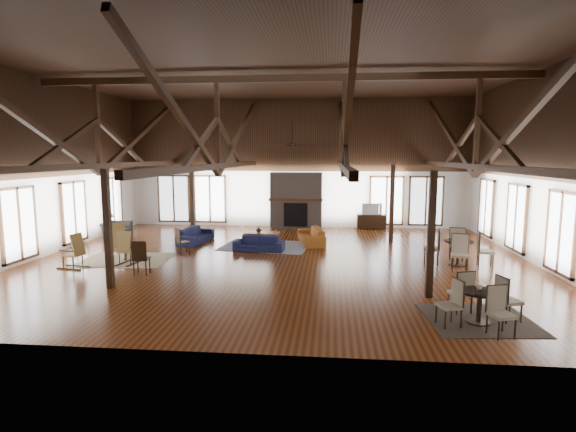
# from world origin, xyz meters

# --- Properties ---
(floor) EXTENTS (16.00, 16.00, 0.00)m
(floor) POSITION_xyz_m (0.00, 0.00, 0.00)
(floor) COLOR brown
(floor) RESTS_ON ground
(ceiling) EXTENTS (16.00, 14.00, 0.02)m
(ceiling) POSITION_xyz_m (0.00, 0.00, 6.00)
(ceiling) COLOR black
(ceiling) RESTS_ON wall_back
(wall_back) EXTENTS (16.00, 0.02, 6.00)m
(wall_back) POSITION_xyz_m (0.00, 7.00, 3.00)
(wall_back) COLOR silver
(wall_back) RESTS_ON floor
(wall_front) EXTENTS (16.00, 0.02, 6.00)m
(wall_front) POSITION_xyz_m (0.00, -7.00, 3.00)
(wall_front) COLOR silver
(wall_front) RESTS_ON floor
(wall_left) EXTENTS (0.02, 14.00, 6.00)m
(wall_left) POSITION_xyz_m (-8.00, 0.00, 3.00)
(wall_left) COLOR silver
(wall_left) RESTS_ON floor
(wall_right) EXTENTS (0.02, 14.00, 6.00)m
(wall_right) POSITION_xyz_m (8.00, 0.00, 3.00)
(wall_right) COLOR silver
(wall_right) RESTS_ON floor
(roof_truss) EXTENTS (15.60, 14.07, 3.14)m
(roof_truss) POSITION_xyz_m (0.00, 0.00, 4.03)
(roof_truss) COLOR black
(roof_truss) RESTS_ON wall_back
(post_grid) EXTENTS (8.16, 7.16, 3.05)m
(post_grid) POSITION_xyz_m (0.00, 0.00, 1.52)
(post_grid) COLOR black
(post_grid) RESTS_ON floor
(fireplace) EXTENTS (2.50, 0.69, 2.60)m
(fireplace) POSITION_xyz_m (0.00, 6.67, 1.29)
(fireplace) COLOR #695B50
(fireplace) RESTS_ON floor
(ceiling_fan) EXTENTS (1.60, 1.60, 0.75)m
(ceiling_fan) POSITION_xyz_m (0.50, -1.00, 3.73)
(ceiling_fan) COLOR black
(ceiling_fan) RESTS_ON roof_truss
(sofa_navy_front) EXTENTS (1.83, 0.83, 0.52)m
(sofa_navy_front) POSITION_xyz_m (-0.91, 1.34, 0.26)
(sofa_navy_front) COLOR #171B3F
(sofa_navy_front) RESTS_ON floor
(sofa_navy_left) EXTENTS (2.09, 1.01, 0.59)m
(sofa_navy_left) POSITION_xyz_m (-3.63, 2.61, 0.29)
(sofa_navy_left) COLOR #171B41
(sofa_navy_left) RESTS_ON floor
(sofa_orange) EXTENTS (2.17, 1.20, 0.60)m
(sofa_orange) POSITION_xyz_m (0.88, 2.89, 0.30)
(sofa_orange) COLOR #99531D
(sofa_orange) RESTS_ON floor
(coffee_table) EXTENTS (1.32, 0.73, 0.49)m
(coffee_table) POSITION_xyz_m (-0.98, 2.40, 0.43)
(coffee_table) COLOR brown
(coffee_table) RESTS_ON floor
(vase) EXTENTS (0.26, 0.26, 0.21)m
(vase) POSITION_xyz_m (-1.10, 2.44, 0.59)
(vase) COLOR #B2B2B2
(vase) RESTS_ON coffee_table
(armchair) EXTENTS (1.08, 0.95, 0.69)m
(armchair) POSITION_xyz_m (-7.08, 3.09, 0.35)
(armchair) COLOR #29292B
(armchair) RESTS_ON floor
(side_table_lamp) EXTENTS (0.41, 0.41, 1.05)m
(side_table_lamp) POSITION_xyz_m (-7.60, 3.66, 0.40)
(side_table_lamp) COLOR black
(side_table_lamp) RESTS_ON floor
(rocking_chair_a) EXTENTS (0.82, 1.06, 1.21)m
(rocking_chair_a) POSITION_xyz_m (-5.36, -0.33, 0.57)
(rocking_chair_a) COLOR olive
(rocking_chair_a) RESTS_ON floor
(rocking_chair_b) EXTENTS (0.55, 0.89, 1.08)m
(rocking_chair_b) POSITION_xyz_m (-4.71, -1.09, 0.51)
(rocking_chair_b) COLOR olive
(rocking_chair_b) RESTS_ON floor
(rocking_chair_c) EXTENTS (0.89, 0.57, 1.08)m
(rocking_chair_c) POSITION_xyz_m (-6.03, -1.68, 0.51)
(rocking_chair_c) COLOR olive
(rocking_chair_c) RESTS_ON floor
(side_chair_a) EXTENTS (0.55, 0.55, 0.92)m
(side_chair_a) POSITION_xyz_m (-3.49, 0.49, 0.54)
(side_chair_a) COLOR black
(side_chair_a) RESTS_ON floor
(side_chair_b) EXTENTS (0.46, 0.46, 1.01)m
(side_chair_b) POSITION_xyz_m (-3.74, -2.24, 0.58)
(side_chair_b) COLOR black
(side_chair_b) RESTS_ON floor
(cafe_table_near) EXTENTS (1.84, 1.84, 0.94)m
(cafe_table_near) POSITION_xyz_m (4.65, -5.14, 0.47)
(cafe_table_near) COLOR black
(cafe_table_near) RESTS_ON floor
(cafe_table_far) EXTENTS (2.12, 2.12, 1.08)m
(cafe_table_far) POSITION_xyz_m (5.57, -0.17, 0.54)
(cafe_table_far) COLOR black
(cafe_table_far) RESTS_ON floor
(cup_near) EXTENTS (0.15, 0.15, 0.09)m
(cup_near) POSITION_xyz_m (4.67, -5.04, 0.72)
(cup_near) COLOR #B2B2B2
(cup_near) RESTS_ON cafe_table_near
(cup_far) EXTENTS (0.16, 0.16, 0.10)m
(cup_far) POSITION_xyz_m (5.56, -0.10, 0.83)
(cup_far) COLOR #B2B2B2
(cup_far) RESTS_ON cafe_table_far
(tv_console) EXTENTS (1.32, 0.49, 0.66)m
(tv_console) POSITION_xyz_m (3.51, 6.75, 0.33)
(tv_console) COLOR black
(tv_console) RESTS_ON floor
(television) EXTENTS (0.93, 0.24, 0.53)m
(television) POSITION_xyz_m (3.51, 6.75, 0.92)
(television) COLOR #B2B2B2
(television) RESTS_ON tv_console
(rug_tan) EXTENTS (2.87, 2.30, 0.01)m
(rug_tan) POSITION_xyz_m (-5.03, -0.45, 0.01)
(rug_tan) COLOR tan
(rug_tan) RESTS_ON floor
(rug_navy) EXTENTS (3.45, 2.76, 0.01)m
(rug_navy) POSITION_xyz_m (-0.79, 2.20, 0.01)
(rug_navy) COLOR #181E45
(rug_navy) RESTS_ON floor
(rug_dark) EXTENTS (2.27, 2.10, 0.01)m
(rug_dark) POSITION_xyz_m (4.72, -4.95, 0.01)
(rug_dark) COLOR black
(rug_dark) RESTS_ON floor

